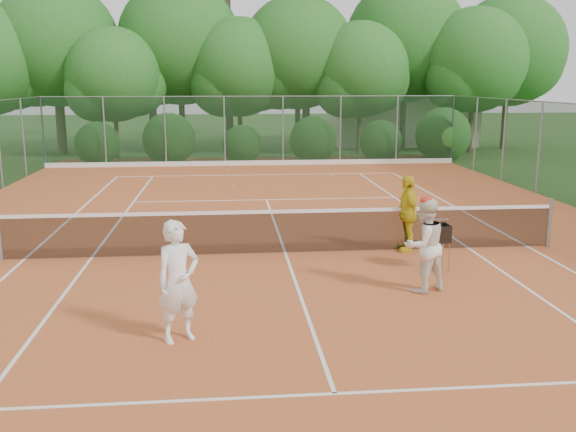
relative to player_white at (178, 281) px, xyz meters
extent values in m
plane|color=#264A1A|center=(1.95, 4.57, -0.90)|extent=(120.00, 120.00, 0.00)
cube|color=#B95A2A|center=(1.95, 4.57, -0.89)|extent=(18.00, 36.00, 0.02)
cube|color=beige|center=(10.95, 28.57, 0.60)|extent=(8.00, 5.00, 3.00)
cylinder|color=gray|center=(7.88, 4.57, -0.33)|extent=(0.10, 0.10, 1.10)
cube|color=black|center=(1.95, 4.57, -0.42)|extent=(11.87, 0.03, 0.86)
cube|color=white|center=(1.95, 4.57, 0.04)|extent=(11.87, 0.04, 0.07)
imported|color=white|center=(0.00, 0.00, 0.00)|extent=(0.77, 0.68, 1.76)
imported|color=white|center=(4.14, 1.82, -0.04)|extent=(0.99, 0.89, 1.67)
ellipsoid|color=red|center=(4.14, 1.82, 0.75)|extent=(0.22, 0.22, 0.14)
imported|color=yellow|center=(4.62, 4.58, -0.05)|extent=(0.46, 1.00, 1.67)
cylinder|color=gray|center=(4.64, 2.90, -0.59)|extent=(0.02, 0.02, 0.58)
cylinder|color=gray|center=(5.00, 3.26, -0.59)|extent=(0.02, 0.02, 0.58)
cube|color=black|center=(4.82, 3.08, -0.14)|extent=(0.40, 0.40, 0.34)
sphere|color=#CFD732|center=(0.93, 13.53, -0.85)|extent=(0.07, 0.07, 0.07)
sphere|color=yellow|center=(0.73, 18.02, -0.85)|extent=(0.07, 0.07, 0.07)
sphere|color=#CDD631|center=(4.80, 15.76, -0.85)|extent=(0.07, 0.07, 0.07)
cube|color=white|center=(1.95, 16.46, -0.88)|extent=(11.03, 0.06, 0.01)
cube|color=white|center=(-3.54, 4.57, -0.88)|extent=(0.06, 23.77, 0.01)
cube|color=white|center=(7.43, 4.57, -0.88)|extent=(0.06, 23.77, 0.01)
cube|color=white|center=(-2.16, 4.57, -0.88)|extent=(0.06, 23.77, 0.01)
cube|color=white|center=(6.06, 4.57, -0.88)|extent=(0.06, 23.77, 0.01)
cube|color=white|center=(1.95, 10.97, -0.88)|extent=(8.23, 0.06, 0.01)
cube|color=white|center=(1.95, -1.83, -0.88)|extent=(8.23, 0.06, 0.01)
cube|color=white|center=(1.95, 4.57, -0.88)|extent=(0.06, 12.80, 0.01)
cube|color=#19381E|center=(1.95, 19.57, 0.62)|extent=(18.00, 0.02, 3.00)
cylinder|color=gray|center=(-7.05, 19.57, 0.62)|extent=(0.07, 0.07, 3.00)
cylinder|color=gray|center=(10.95, 19.57, 0.62)|extent=(0.07, 0.07, 3.00)
cylinder|color=gray|center=(-7.05, 19.57, 0.62)|extent=(0.07, 0.07, 3.00)
cylinder|color=gray|center=(10.95, 19.57, 0.62)|extent=(0.07, 0.07, 3.00)
cylinder|color=brown|center=(-7.55, 25.07, 1.30)|extent=(0.30, 0.30, 4.40)
sphere|color=#265E1F|center=(-7.55, 25.07, 4.55)|extent=(6.16, 6.16, 6.16)
cylinder|color=brown|center=(-4.55, 23.07, 0.70)|extent=(0.22, 0.22, 3.20)
sphere|color=#265E1F|center=(-4.55, 23.07, 3.07)|extent=(4.48, 4.48, 4.48)
cylinder|color=brown|center=(-1.55, 25.57, 1.35)|extent=(0.31, 0.31, 4.50)
sphere|color=#265E1F|center=(-1.55, 25.57, 4.68)|extent=(6.30, 6.30, 6.30)
cylinder|color=brown|center=(1.45, 24.07, 0.85)|extent=(0.24, 0.24, 3.50)
sphere|color=#265E1F|center=(1.45, 24.07, 3.44)|extent=(4.90, 4.90, 4.90)
cylinder|color=brown|center=(4.45, 24.57, 1.15)|extent=(0.28, 0.28, 4.10)
sphere|color=#265E1F|center=(4.45, 24.57, 4.18)|extent=(5.74, 5.74, 5.74)
cylinder|color=brown|center=(7.45, 23.37, 0.80)|extent=(0.23, 0.23, 3.40)
sphere|color=#265E1F|center=(7.45, 23.37, 3.31)|extent=(4.76, 4.76, 4.76)
cylinder|color=brown|center=(10.45, 26.07, 1.42)|extent=(0.32, 0.32, 4.65)
sphere|color=#265E1F|center=(10.45, 26.07, 4.86)|extent=(6.51, 6.51, 6.51)
cylinder|color=brown|center=(13.45, 23.77, 1.00)|extent=(0.26, 0.26, 3.80)
sphere|color=#265E1F|center=(13.45, 23.77, 3.81)|extent=(5.32, 5.32, 5.32)
cylinder|color=brown|center=(15.95, 25.37, 1.22)|extent=(0.29, 0.29, 4.25)
sphere|color=#265E1F|center=(15.95, 25.37, 4.37)|extent=(5.95, 5.95, 5.95)
cone|color=brown|center=(-8.05, 26.57, 5.60)|extent=(0.44, 0.44, 13.00)
cone|color=brown|center=(-3.05, 25.57, 4.60)|extent=(0.44, 0.44, 11.00)
cone|color=brown|center=(0.95, 27.57, 6.60)|extent=(0.44, 0.44, 15.00)
cone|color=brown|center=(4.95, 25.07, 4.10)|extent=(0.44, 0.44, 10.00)
cone|color=brown|center=(8.95, 27.07, 5.10)|extent=(0.44, 0.44, 12.00)
cone|color=brown|center=(12.95, 28.07, 6.10)|extent=(0.44, 0.44, 14.00)
camera|label=1|loc=(0.71, -8.78, 2.78)|focal=40.00mm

